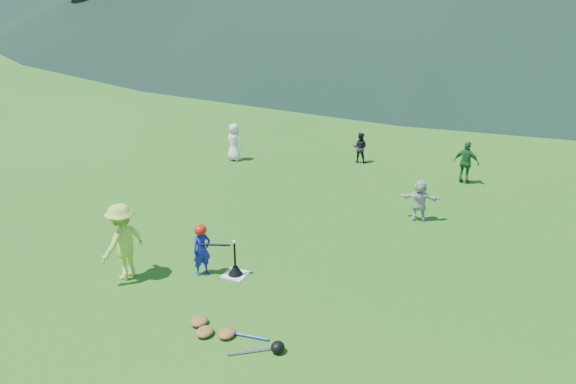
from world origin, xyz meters
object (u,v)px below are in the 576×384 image
(adult_coach, at_px, (123,241))
(fielder_b, at_px, (360,148))
(home_plate, at_px, (236,275))
(fielder_a, at_px, (234,142))
(batting_tee, at_px, (235,269))
(equipment_pile, at_px, (226,333))
(batter_child, at_px, (202,250))
(fielder_d, at_px, (420,200))
(fielder_c, at_px, (466,163))

(adult_coach, bearing_deg, fielder_b, 175.38)
(home_plate, distance_m, fielder_a, 7.50)
(batting_tee, distance_m, equipment_pile, 2.05)
(batter_child, height_order, equipment_pile, batter_child)
(fielder_a, height_order, fielder_b, fielder_a)
(fielder_a, relative_size, fielder_b, 1.23)
(fielder_a, distance_m, fielder_b, 4.01)
(fielder_b, height_order, equipment_pile, fielder_b)
(adult_coach, bearing_deg, fielder_d, 145.73)
(batter_child, height_order, fielder_b, batter_child)
(home_plate, relative_size, fielder_c, 0.37)
(fielder_d, distance_m, batting_tee, 5.04)
(fielder_c, bearing_deg, home_plate, 72.77)
(home_plate, xyz_separation_m, fielder_b, (-0.01, 7.96, 0.48))
(adult_coach, xyz_separation_m, fielder_d, (4.64, 5.19, -0.26))
(batting_tee, bearing_deg, batter_child, -160.60)
(batter_child, xyz_separation_m, adult_coach, (-1.31, -0.75, 0.26))
(batting_tee, height_order, equipment_pile, batting_tee)
(fielder_b, xyz_separation_m, equipment_pile, (0.90, -9.80, -0.42))
(batter_child, bearing_deg, equipment_pile, -106.31)
(home_plate, xyz_separation_m, batter_child, (-0.62, -0.22, 0.51))
(equipment_pile, bearing_deg, fielder_a, 119.05)
(fielder_a, relative_size, fielder_c, 0.97)
(fielder_c, bearing_deg, batting_tee, 72.77)
(fielder_c, height_order, equipment_pile, fielder_c)
(fielder_a, bearing_deg, fielder_d, 169.98)
(fielder_d, bearing_deg, equipment_pile, 62.57)
(fielder_b, distance_m, fielder_d, 4.62)
(fielder_d, bearing_deg, adult_coach, 37.51)
(batter_child, relative_size, fielder_c, 0.85)
(batter_child, distance_m, batting_tee, 0.77)
(batter_child, distance_m, adult_coach, 1.53)
(adult_coach, height_order, fielder_a, adult_coach)
(adult_coach, xyz_separation_m, fielder_b, (1.92, 8.92, -0.29))
(fielder_c, height_order, fielder_d, fielder_c)
(adult_coach, distance_m, batting_tee, 2.25)
(home_plate, height_order, fielder_d, fielder_d)
(fielder_a, bearing_deg, batting_tee, 129.22)
(fielder_a, distance_m, equipment_pile, 9.54)
(fielder_a, bearing_deg, home_plate, 129.22)
(batter_child, height_order, fielder_c, fielder_c)
(home_plate, height_order, batting_tee, batting_tee)
(equipment_pile, bearing_deg, fielder_d, 73.27)
(batting_tee, bearing_deg, fielder_d, 57.31)
(batting_tee, bearing_deg, equipment_pile, -64.40)
(home_plate, bearing_deg, batting_tee, 0.00)
(home_plate, relative_size, fielder_d, 0.43)
(fielder_a, bearing_deg, adult_coach, 112.88)
(fielder_b, xyz_separation_m, fielder_c, (3.33, -0.56, 0.13))
(batter_child, height_order, fielder_d, same)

